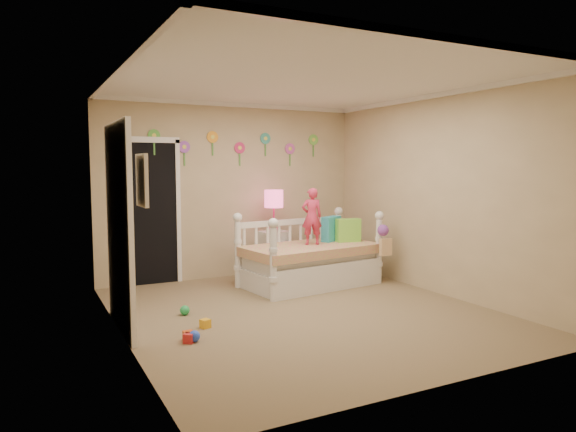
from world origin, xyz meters
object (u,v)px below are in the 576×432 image
child (312,216)px  nightstand (274,254)px  table_lamp (274,204)px  daybed (310,249)px

child → nightstand: size_ratio=1.14×
nightstand → table_lamp: size_ratio=1.12×
daybed → table_lamp: table_lamp is taller
nightstand → table_lamp: bearing=0.0°
child → table_lamp: child is taller
nightstand → daybed: bearing=-82.1°
daybed → nightstand: size_ratio=2.73×
daybed → table_lamp: size_ratio=3.07×
daybed → child: 0.46m
daybed → nightstand: daybed is taller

